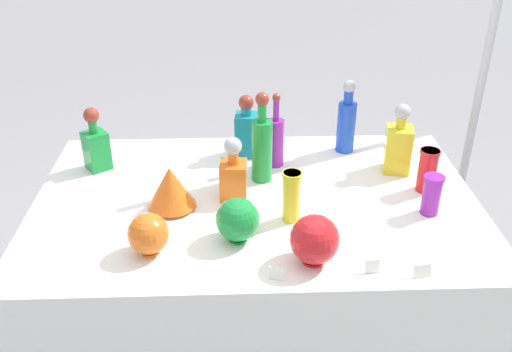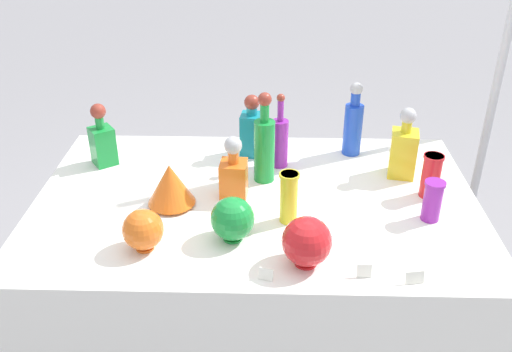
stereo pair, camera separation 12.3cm
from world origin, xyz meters
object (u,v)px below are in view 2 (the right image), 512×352
object	(u,v)px
tall_bottle_1	(264,146)
square_decanter_2	(234,173)
tall_bottle_0	(280,140)
square_decanter_0	(403,149)
cardboard_box_behind_left	(330,198)
round_bowl_1	(233,219)
square_decanter_1	(102,140)
slender_vase_2	(289,196)
round_bowl_0	(307,242)
cardboard_box_behind_right	(292,196)
tall_bottle_2	(353,124)
square_decanter_3	(252,129)
canopy_pole	(500,69)
round_bowl_2	(143,230)
slender_vase_1	(431,175)
slender_vase_0	(433,199)
fluted_vase_0	(170,184)

from	to	relation	value
tall_bottle_1	square_decanter_2	size ratio (longest dim) A/B	1.47
square_decanter_2	tall_bottle_0	bearing A→B (deg)	55.70
square_decanter_0	square_decanter_2	size ratio (longest dim) A/B	1.17
cardboard_box_behind_left	tall_bottle_0	bearing A→B (deg)	-114.67
round_bowl_1	cardboard_box_behind_left	distance (m)	1.49
square_decanter_1	cardboard_box_behind_left	world-z (taller)	square_decanter_1
slender_vase_2	round_bowl_0	size ratio (longest dim) A/B	1.15
square_decanter_2	cardboard_box_behind_right	world-z (taller)	square_decanter_2
tall_bottle_2	cardboard_box_behind_left	distance (m)	0.92
tall_bottle_0	square_decanter_3	distance (m)	0.16
tall_bottle_0	canopy_pole	world-z (taller)	canopy_pole
tall_bottle_1	round_bowl_0	distance (m)	0.58
square_decanter_1	round_bowl_2	world-z (taller)	square_decanter_1
tall_bottle_2	slender_vase_1	xyz separation A→B (m)	(0.26, -0.37, -0.05)
tall_bottle_2	square_decanter_0	xyz separation A→B (m)	(0.19, -0.20, -0.02)
round_bowl_0	slender_vase_2	bearing A→B (deg)	101.70
tall_bottle_1	round_bowl_1	distance (m)	0.45
square_decanter_3	slender_vase_1	distance (m)	0.79
square_decanter_0	round_bowl_1	bearing A→B (deg)	-144.57
square_decanter_2	round_bowl_1	distance (m)	0.29
slender_vase_0	fluted_vase_0	size ratio (longest dim) A/B	0.86
square_decanter_2	round_bowl_0	bearing A→B (deg)	-58.00
square_decanter_2	tall_bottle_2	bearing A→B (deg)	37.84
tall_bottle_2	slender_vase_1	size ratio (longest dim) A/B	1.87
cardboard_box_behind_right	slender_vase_1	bearing A→B (deg)	-62.19
tall_bottle_1	square_decanter_2	world-z (taller)	tall_bottle_1
square_decanter_2	fluted_vase_0	xyz separation A→B (m)	(-0.24, -0.07, -0.01)
round_bowl_1	round_bowl_2	world-z (taller)	round_bowl_1
tall_bottle_1	square_decanter_0	bearing A→B (deg)	5.41
round_bowl_0	round_bowl_1	xyz separation A→B (m)	(-0.25, 0.13, -0.01)
slender_vase_1	canopy_pole	world-z (taller)	canopy_pole
square_decanter_3	slender_vase_2	distance (m)	0.56
round_bowl_1	square_decanter_1	bearing A→B (deg)	137.29
fluted_vase_0	canopy_pole	xyz separation A→B (m)	(1.46, 0.75, 0.21)
square_decanter_2	canopy_pole	world-z (taller)	canopy_pole
round_bowl_2	square_decanter_1	bearing A→B (deg)	115.77
square_decanter_1	round_bowl_1	bearing A→B (deg)	-42.71
square_decanter_3	square_decanter_0	bearing A→B (deg)	-15.32
square_decanter_3	round_bowl_2	bearing A→B (deg)	-115.51
cardboard_box_behind_left	square_decanter_2	bearing A→B (deg)	-117.54
tall_bottle_0	cardboard_box_behind_left	world-z (taller)	tall_bottle_0
tall_bottle_2	round_bowl_1	xyz separation A→B (m)	(-0.49, -0.68, -0.06)
round_bowl_1	tall_bottle_1	bearing A→B (deg)	76.41
slender_vase_2	round_bowl_2	size ratio (longest dim) A/B	1.33
tall_bottle_0	square_decanter_1	bearing A→B (deg)	-179.72
tall_bottle_2	slender_vase_1	bearing A→B (deg)	-54.50
slender_vase_1	tall_bottle_2	bearing A→B (deg)	125.50
tall_bottle_1	canopy_pole	world-z (taller)	canopy_pole
canopy_pole	slender_vase_0	bearing A→B (deg)	-120.32
slender_vase_1	square_decanter_1	bearing A→B (deg)	170.09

